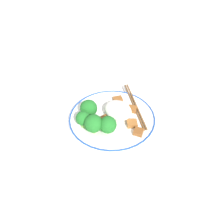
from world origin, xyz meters
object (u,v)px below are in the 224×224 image
Objects in this scene: broccoli_back_left at (89,108)px; broccoli_mid_left at (108,125)px; plate at (112,118)px; broccoli_back_right at (93,124)px; chopsticks at (135,105)px; broccoli_back_center at (83,119)px.

broccoli_mid_left is at bearing -0.35° from broccoli_back_left.
broccoli_mid_left reaches higher than plate.
chopsticks is (-0.00, 0.17, -0.03)m from broccoli_back_right.
broccoli_mid_left is 0.27× the size of chopsticks.
plate is at bearing 127.48° from broccoli_mid_left.
broccoli_mid_left is 0.14m from chopsticks.
broccoli_back_center is at bearing -168.35° from broccoli_back_right.
plate is 0.08m from broccoli_back_left.
plate is at bearing 72.95° from broccoli_back_center.
broccoli_back_left is 0.29× the size of chopsticks.
chopsticks is (0.06, 0.14, -0.03)m from broccoli_back_left.
broccoli_back_right reaches higher than broccoli_back_center.
broccoli_back_left is at bearing 121.60° from broccoli_back_center.
broccoli_back_left is at bearing -135.53° from plate.
broccoli_back_right reaches higher than broccoli_back_left.
broccoli_back_left is 0.07m from broccoli_back_right.
plate is at bearing 97.82° from broccoli_back_right.
broccoli_back_center is 0.98× the size of broccoli_mid_left.
broccoli_mid_left is at bearing 47.47° from broccoli_back_right.
broccoli_back_left is 1.10× the size of broccoli_back_center.
broccoli_back_right is at bearing 11.65° from broccoli_back_center.
broccoli_back_center is at bearing -150.00° from broccoli_mid_left.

